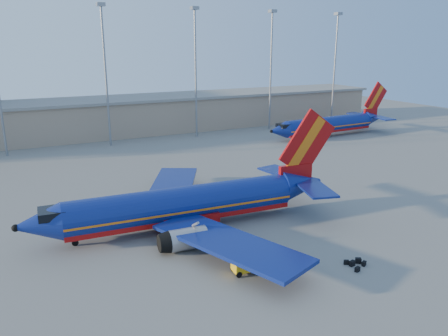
{
  "coord_description": "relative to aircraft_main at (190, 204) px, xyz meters",
  "views": [
    {
      "loc": [
        -24.7,
        -46.0,
        20.71
      ],
      "look_at": [
        2.04,
        6.52,
        4.0
      ],
      "focal_mm": 35.0,
      "sensor_mm": 36.0,
      "label": 1
    }
  ],
  "objects": [
    {
      "name": "light_mast_row",
      "position": [
        11.57,
        47.66,
        14.77
      ],
      "size": [
        101.6,
        1.6,
        28.65
      ],
      "color": "gray",
      "rests_on": "ground"
    },
    {
      "name": "terminal_building",
      "position": [
        16.57,
        59.66,
        1.53
      ],
      "size": [
        122.0,
        16.0,
        8.5
      ],
      "color": "gray",
      "rests_on": "ground"
    },
    {
      "name": "ground",
      "position": [
        6.57,
        1.66,
        -2.79
      ],
      "size": [
        220.0,
        220.0,
        0.0
      ],
      "primitive_type": "plane",
      "color": "slate",
      "rests_on": "ground"
    },
    {
      "name": "aircraft_second",
      "position": [
        49.9,
        34.25,
        -0.03
      ],
      "size": [
        35.47,
        13.8,
        12.01
      ],
      "rotation": [
        0.0,
        0.0,
        0.05
      ],
      "color": "navy",
      "rests_on": "ground"
    },
    {
      "name": "luggage_pile",
      "position": [
        10.59,
        -16.15,
        -2.54
      ],
      "size": [
        2.01,
        2.02,
        0.54
      ],
      "color": "black",
      "rests_on": "ground"
    },
    {
      "name": "aircraft_main",
      "position": [
        0.0,
        0.0,
        0.0
      ],
      "size": [
        38.56,
        37.02,
        13.05
      ],
      "rotation": [
        0.0,
        0.0,
        -0.07
      ],
      "color": "navy",
      "rests_on": "ground"
    },
    {
      "name": "baggage_tug",
      "position": [
        0.36,
        -12.37,
        -1.9
      ],
      "size": [
        2.48,
        1.61,
        1.71
      ],
      "rotation": [
        0.0,
        0.0,
        -0.07
      ],
      "color": "yellow",
      "rests_on": "ground"
    }
  ]
}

